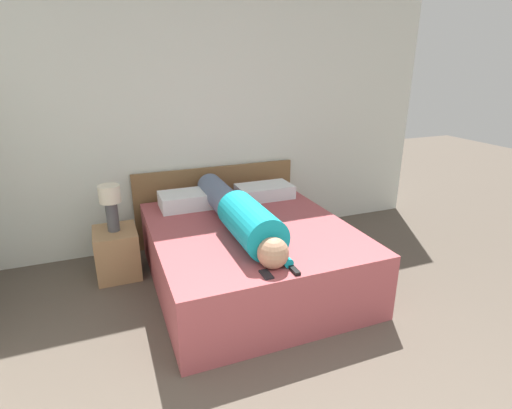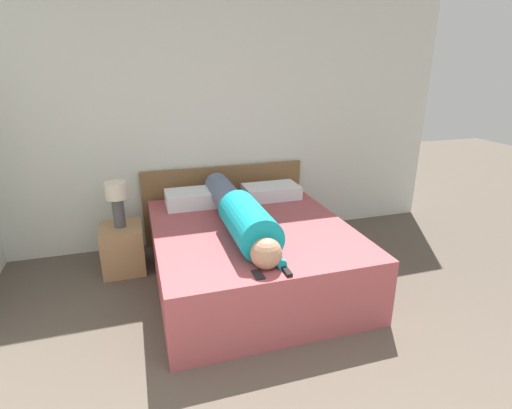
# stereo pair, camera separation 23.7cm
# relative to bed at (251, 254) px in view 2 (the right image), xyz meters

# --- Properties ---
(wall_back) EXTENTS (5.45, 0.06, 2.60)m
(wall_back) POSITION_rel_bed_xyz_m (-0.15, 1.12, 1.02)
(wall_back) COLOR silver
(wall_back) RESTS_ON ground_plane
(bed) EXTENTS (1.68, 1.91, 0.56)m
(bed) POSITION_rel_bed_xyz_m (0.00, 0.00, 0.00)
(bed) COLOR #A84C51
(bed) RESTS_ON ground_plane
(headboard) EXTENTS (1.80, 0.04, 0.84)m
(headboard) POSITION_rel_bed_xyz_m (0.00, 1.05, 0.14)
(headboard) COLOR brown
(headboard) RESTS_ON ground_plane
(nightstand) EXTENTS (0.39, 0.44, 0.45)m
(nightstand) POSITION_rel_bed_xyz_m (-1.12, 0.59, -0.05)
(nightstand) COLOR #A37A51
(nightstand) RESTS_ON ground_plane
(table_lamp) EXTENTS (0.19, 0.19, 0.43)m
(table_lamp) POSITION_rel_bed_xyz_m (-1.12, 0.59, 0.45)
(table_lamp) COLOR #4C4C51
(table_lamp) RESTS_ON nightstand
(person_lying) EXTENTS (0.33, 1.78, 0.33)m
(person_lying) POSITION_rel_bed_xyz_m (-0.11, -0.05, 0.43)
(person_lying) COLOR tan
(person_lying) RESTS_ON bed
(pillow_near_headboard) EXTENTS (0.60, 0.35, 0.15)m
(pillow_near_headboard) POSITION_rel_bed_xyz_m (-0.37, 0.69, 0.35)
(pillow_near_headboard) COLOR white
(pillow_near_headboard) RESTS_ON bed
(pillow_second) EXTENTS (0.57, 0.35, 0.14)m
(pillow_second) POSITION_rel_bed_xyz_m (0.42, 0.69, 0.35)
(pillow_second) COLOR white
(pillow_second) RESTS_ON bed
(tv_remote) EXTENTS (0.04, 0.15, 0.02)m
(tv_remote) POSITION_rel_bed_xyz_m (-0.00, -0.86, 0.29)
(tv_remote) COLOR black
(tv_remote) RESTS_ON bed
(cell_phone) EXTENTS (0.06, 0.13, 0.01)m
(cell_phone) POSITION_rel_bed_xyz_m (-0.20, -0.84, 0.28)
(cell_phone) COLOR black
(cell_phone) RESTS_ON bed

